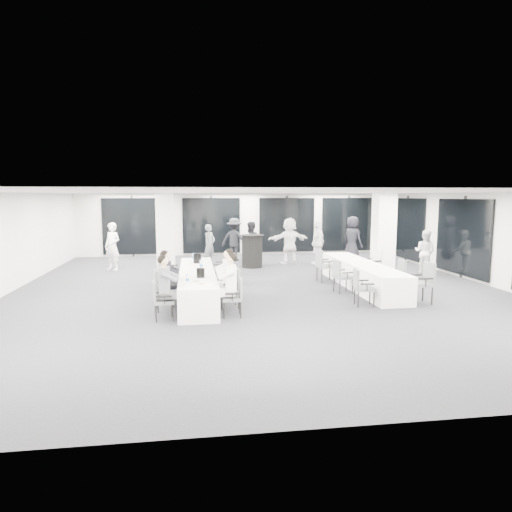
# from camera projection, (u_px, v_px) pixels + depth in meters

# --- Properties ---
(room) EXTENTS (14.04, 16.04, 2.84)m
(room) POSITION_uv_depth(u_px,v_px,m) (281.00, 238.00, 14.29)
(room) COLOR #26262C
(room) RESTS_ON ground
(column_left) EXTENTS (0.60, 0.60, 2.80)m
(column_left) POSITION_uv_depth(u_px,v_px,m) (166.00, 234.00, 15.82)
(column_left) COLOR white
(column_left) RESTS_ON floor
(column_right) EXTENTS (0.60, 0.60, 2.80)m
(column_right) POSITION_uv_depth(u_px,v_px,m) (383.00, 237.00, 14.64)
(column_right) COLOR white
(column_right) RESTS_ON floor
(banquet_table_main) EXTENTS (0.90, 5.00, 0.75)m
(banquet_table_main) POSITION_uv_depth(u_px,v_px,m) (197.00, 285.00, 12.04)
(banquet_table_main) COLOR white
(banquet_table_main) RESTS_ON floor
(banquet_table_side) EXTENTS (0.90, 5.00, 0.75)m
(banquet_table_side) POSITION_uv_depth(u_px,v_px,m) (362.00, 275.00, 13.44)
(banquet_table_side) COLOR white
(banquet_table_side) RESTS_ON floor
(cocktail_table) EXTENTS (0.89, 0.89, 1.23)m
(cocktail_table) POSITION_uv_depth(u_px,v_px,m) (252.00, 251.00, 17.28)
(cocktail_table) COLOR black
(cocktail_table) RESTS_ON floor
(chair_main_left_near) EXTENTS (0.49, 0.53, 0.86)m
(chair_main_left_near) POSITION_uv_depth(u_px,v_px,m) (160.00, 298.00, 9.94)
(chair_main_left_near) COLOR #505358
(chair_main_left_near) RESTS_ON floor
(chair_main_left_second) EXTENTS (0.57, 0.61, 0.99)m
(chair_main_left_second) POSITION_uv_depth(u_px,v_px,m) (162.00, 287.00, 10.75)
(chair_main_left_second) COLOR #505358
(chair_main_left_second) RESTS_ON floor
(chair_main_left_mid) EXTENTS (0.52, 0.55, 0.86)m
(chair_main_left_mid) POSITION_uv_depth(u_px,v_px,m) (164.00, 284.00, 11.49)
(chair_main_left_mid) COLOR #505358
(chair_main_left_mid) RESTS_ON floor
(chair_main_left_fourth) EXTENTS (0.56, 0.59, 0.95)m
(chair_main_left_fourth) POSITION_uv_depth(u_px,v_px,m) (166.00, 275.00, 12.56)
(chair_main_left_fourth) COLOR #505358
(chair_main_left_fourth) RESTS_ON floor
(chair_main_left_far) EXTENTS (0.56, 0.60, 0.98)m
(chair_main_left_far) POSITION_uv_depth(u_px,v_px,m) (168.00, 269.00, 13.38)
(chair_main_left_far) COLOR #505358
(chair_main_left_far) RESTS_ON floor
(chair_main_right_near) EXTENTS (0.46, 0.51, 0.87)m
(chair_main_right_near) POSITION_uv_depth(u_px,v_px,m) (235.00, 295.00, 10.24)
(chair_main_right_near) COLOR #505358
(chair_main_right_near) RESTS_ON floor
(chair_main_right_second) EXTENTS (0.52, 0.57, 0.96)m
(chair_main_right_second) POSITION_uv_depth(u_px,v_px,m) (232.00, 285.00, 11.08)
(chair_main_right_second) COLOR #505358
(chair_main_right_second) RESTS_ON floor
(chair_main_right_mid) EXTENTS (0.50, 0.55, 0.92)m
(chair_main_right_mid) POSITION_uv_depth(u_px,v_px,m) (229.00, 280.00, 11.85)
(chair_main_right_mid) COLOR #505358
(chair_main_right_mid) RESTS_ON floor
(chair_main_right_fourth) EXTENTS (0.46, 0.51, 0.88)m
(chair_main_right_fourth) POSITION_uv_depth(u_px,v_px,m) (226.00, 274.00, 12.84)
(chair_main_right_fourth) COLOR #505358
(chair_main_right_fourth) RESTS_ON floor
(chair_main_right_far) EXTENTS (0.61, 0.65, 1.04)m
(chair_main_right_far) POSITION_uv_depth(u_px,v_px,m) (224.00, 266.00, 13.75)
(chair_main_right_far) COLOR #505358
(chair_main_right_far) RESTS_ON floor
(chair_side_left_near) EXTENTS (0.51, 0.56, 0.91)m
(chair_side_left_near) POSITION_uv_depth(u_px,v_px,m) (361.00, 285.00, 11.22)
(chair_side_left_near) COLOR #505358
(chair_side_left_near) RESTS_ON floor
(chair_side_left_mid) EXTENTS (0.53, 0.57, 0.93)m
(chair_side_left_mid) POSITION_uv_depth(u_px,v_px,m) (341.00, 274.00, 12.74)
(chair_side_left_mid) COLOR #505358
(chair_side_left_mid) RESTS_ON floor
(chair_side_left_far) EXTENTS (0.56, 0.61, 1.03)m
(chair_side_left_far) POSITION_uv_depth(u_px,v_px,m) (323.00, 263.00, 14.38)
(chair_side_left_far) COLOR #505358
(chair_side_left_far) RESTS_ON floor
(chair_side_right_near) EXTENTS (0.54, 0.60, 1.04)m
(chair_side_right_near) POSITION_uv_depth(u_px,v_px,m) (423.00, 280.00, 11.52)
(chair_side_right_near) COLOR #505358
(chair_side_right_near) RESTS_ON floor
(chair_side_right_mid) EXTENTS (0.47, 0.52, 0.91)m
(chair_side_right_mid) POSITION_uv_depth(u_px,v_px,m) (397.00, 273.00, 12.94)
(chair_side_right_mid) COLOR #505358
(chair_side_right_mid) RESTS_ON floor
(chair_side_right_far) EXTENTS (0.59, 0.63, 1.01)m
(chair_side_right_far) POSITION_uv_depth(u_px,v_px,m) (374.00, 262.00, 14.62)
(chair_side_right_far) COLOR #505358
(chair_side_right_far) RESTS_ON floor
(seated_guest_a) EXTENTS (0.50, 0.38, 1.44)m
(seated_guest_a) POSITION_uv_depth(u_px,v_px,m) (167.00, 283.00, 9.93)
(seated_guest_a) COLOR slate
(seated_guest_a) RESTS_ON floor
(seated_guest_b) EXTENTS (0.50, 0.38, 1.44)m
(seated_guest_b) POSITION_uv_depth(u_px,v_px,m) (169.00, 277.00, 10.75)
(seated_guest_b) COLOR black
(seated_guest_b) RESTS_ON floor
(seated_guest_c) EXTENTS (0.50, 0.38, 1.44)m
(seated_guest_c) POSITION_uv_depth(u_px,v_px,m) (228.00, 281.00, 10.18)
(seated_guest_c) COLOR white
(seated_guest_c) RESTS_ON floor
(seated_guest_d) EXTENTS (0.50, 0.38, 1.44)m
(seated_guest_d) POSITION_uv_depth(u_px,v_px,m) (225.00, 275.00, 11.02)
(seated_guest_d) COLOR white
(seated_guest_d) RESTS_ON floor
(standing_guest_a) EXTENTS (0.82, 0.83, 1.78)m
(standing_guest_a) POSITION_uv_depth(u_px,v_px,m) (210.00, 242.00, 18.15)
(standing_guest_a) COLOR slate
(standing_guest_a) RESTS_ON floor
(standing_guest_b) EXTENTS (1.08, 0.98, 1.92)m
(standing_guest_b) POSITION_uv_depth(u_px,v_px,m) (250.00, 240.00, 18.02)
(standing_guest_b) COLOR black
(standing_guest_b) RESTS_ON floor
(standing_guest_c) EXTENTS (1.46, 1.18, 2.01)m
(standing_guest_c) POSITION_uv_depth(u_px,v_px,m) (234.00, 237.00, 19.01)
(standing_guest_c) COLOR black
(standing_guest_c) RESTS_ON floor
(standing_guest_d) EXTENTS (1.20, 1.27, 1.91)m
(standing_guest_d) POSITION_uv_depth(u_px,v_px,m) (318.00, 240.00, 18.02)
(standing_guest_d) COLOR white
(standing_guest_d) RESTS_ON floor
(standing_guest_e) EXTENTS (1.03, 1.18, 2.09)m
(standing_guest_e) POSITION_uv_depth(u_px,v_px,m) (352.00, 236.00, 18.99)
(standing_guest_e) COLOR black
(standing_guest_e) RESTS_ON floor
(standing_guest_f) EXTENTS (2.02, 1.11, 2.08)m
(standing_guest_f) POSITION_uv_depth(u_px,v_px,m) (289.00, 238.00, 18.20)
(standing_guest_f) COLOR white
(standing_guest_f) RESTS_ON floor
(standing_guest_g) EXTENTS (0.92, 0.88, 1.97)m
(standing_guest_g) POSITION_uv_depth(u_px,v_px,m) (112.00, 243.00, 16.62)
(standing_guest_g) COLOR white
(standing_guest_g) RESTS_ON floor
(standing_guest_h) EXTENTS (0.92, 0.96, 1.71)m
(standing_guest_h) POSITION_uv_depth(u_px,v_px,m) (425.00, 249.00, 15.97)
(standing_guest_h) COLOR white
(standing_guest_h) RESTS_ON floor
(ice_bucket_near) EXTENTS (0.20, 0.20, 0.23)m
(ice_bucket_near) POSITION_uv_depth(u_px,v_px,m) (201.00, 273.00, 10.96)
(ice_bucket_near) COLOR black
(ice_bucket_near) RESTS_ON banquet_table_main
(ice_bucket_far) EXTENTS (0.24, 0.24, 0.27)m
(ice_bucket_far) POSITION_uv_depth(u_px,v_px,m) (197.00, 259.00, 13.31)
(ice_bucket_far) COLOR black
(ice_bucket_far) RESTS_ON banquet_table_main
(water_bottle_a) EXTENTS (0.06, 0.06, 0.19)m
(water_bottle_a) POSITION_uv_depth(u_px,v_px,m) (188.00, 279.00, 10.27)
(water_bottle_a) COLOR silver
(water_bottle_a) RESTS_ON banquet_table_main
(water_bottle_b) EXTENTS (0.08, 0.08, 0.24)m
(water_bottle_b) POSITION_uv_depth(u_px,v_px,m) (201.00, 264.00, 12.26)
(water_bottle_b) COLOR silver
(water_bottle_b) RESTS_ON banquet_table_main
(water_bottle_c) EXTENTS (0.06, 0.06, 0.20)m
(water_bottle_c) POSITION_uv_depth(u_px,v_px,m) (193.00, 256.00, 14.02)
(water_bottle_c) COLOR silver
(water_bottle_c) RESTS_ON banquet_table_main
(plate_a) EXTENTS (0.20, 0.20, 0.03)m
(plate_a) POSITION_uv_depth(u_px,v_px,m) (196.00, 281.00, 10.43)
(plate_a) COLOR white
(plate_a) RESTS_ON banquet_table_main
(plate_b) EXTENTS (0.20, 0.20, 0.03)m
(plate_b) POSITION_uv_depth(u_px,v_px,m) (201.00, 284.00, 10.14)
(plate_b) COLOR white
(plate_b) RESTS_ON banquet_table_main
(plate_c) EXTENTS (0.19, 0.19, 0.03)m
(plate_c) POSITION_uv_depth(u_px,v_px,m) (201.00, 273.00, 11.50)
(plate_c) COLOR white
(plate_c) RESTS_ON banquet_table_main
(wine_glass) EXTENTS (0.08, 0.08, 0.22)m
(wine_glass) POSITION_uv_depth(u_px,v_px,m) (209.00, 277.00, 10.11)
(wine_glass) COLOR silver
(wine_glass) RESTS_ON banquet_table_main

